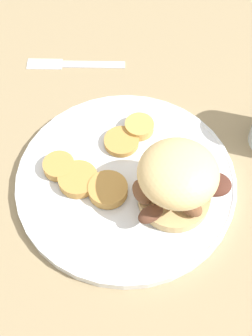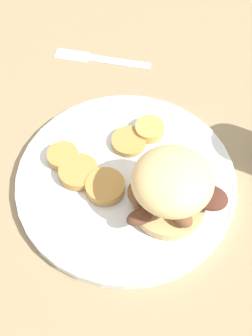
% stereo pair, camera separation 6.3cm
% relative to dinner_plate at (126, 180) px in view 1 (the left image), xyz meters
% --- Properties ---
extents(ground_plane, '(4.00, 4.00, 0.00)m').
position_rel_dinner_plate_xyz_m(ground_plane, '(0.00, 0.00, -0.01)').
color(ground_plane, '#937F5B').
extents(dinner_plate, '(0.31, 0.31, 0.02)m').
position_rel_dinner_plate_xyz_m(dinner_plate, '(0.00, 0.00, 0.00)').
color(dinner_plate, white).
rests_on(dinner_plate, ground_plane).
extents(sandwich, '(0.11, 0.14, 0.10)m').
position_rel_dinner_plate_xyz_m(sandwich, '(0.07, 0.02, 0.06)').
color(sandwich, tan).
rests_on(sandwich, dinner_plate).
extents(potato_round_0, '(0.06, 0.06, 0.01)m').
position_rel_dinner_plate_xyz_m(potato_round_0, '(-0.04, -0.05, 0.01)').
color(potato_round_0, '#BC8942').
rests_on(potato_round_0, dinner_plate).
extents(potato_round_1, '(0.04, 0.04, 0.01)m').
position_rel_dinner_plate_xyz_m(potato_round_1, '(-0.05, 0.07, 0.01)').
color(potato_round_1, tan).
rests_on(potato_round_1, dinner_plate).
extents(potato_round_2, '(0.05, 0.05, 0.01)m').
position_rel_dinner_plate_xyz_m(potato_round_2, '(-0.05, 0.04, 0.01)').
color(potato_round_2, '#BC8942').
rests_on(potato_round_2, dinner_plate).
extents(potato_round_3, '(0.04, 0.04, 0.01)m').
position_rel_dinner_plate_xyz_m(potato_round_3, '(-0.08, -0.06, 0.01)').
color(potato_round_3, '#BC8942').
rests_on(potato_round_3, dinner_plate).
extents(potato_round_4, '(0.05, 0.05, 0.01)m').
position_rel_dinner_plate_xyz_m(potato_round_4, '(0.00, -0.03, 0.01)').
color(potato_round_4, '#BC8942').
rests_on(potato_round_4, dinner_plate).
extents(fork, '(0.13, 0.13, 0.00)m').
position_rel_dinner_plate_xyz_m(fork, '(-0.23, 0.10, -0.01)').
color(fork, silver).
rests_on(fork, ground_plane).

